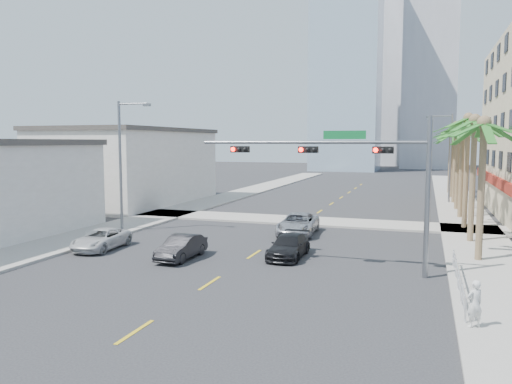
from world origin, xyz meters
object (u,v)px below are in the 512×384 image
car_parked_far (101,239)px  traffic_signal_mast (356,167)px  car_lane_left (181,247)px  car_lane_right (289,246)px  car_lane_center (298,224)px  pedestrian (475,304)px

car_parked_far → traffic_signal_mast: bearing=-5.0°
car_lane_left → car_lane_right: car_lane_left is taller
car_lane_right → traffic_signal_mast: bearing=-28.4°
traffic_signal_mast → car_lane_right: size_ratio=2.64×
car_lane_left → car_lane_center: bearing=65.5°
traffic_signal_mast → car_lane_center: (-4.95, 8.70, -4.35)m
car_lane_center → car_lane_right: (1.16, -6.69, -0.10)m
traffic_signal_mast → car_lane_right: traffic_signal_mast is taller
traffic_signal_mast → pedestrian: size_ratio=7.04×
traffic_signal_mast → car_lane_left: size_ratio=2.91×
car_lane_left → car_lane_center: (4.16, 8.89, 0.08)m
car_lane_center → pedestrian: bearing=-61.1°
traffic_signal_mast → car_parked_far: (-14.64, 0.45, -4.47)m
pedestrian → car_lane_left: bearing=-56.7°
traffic_signal_mast → pedestrian: traffic_signal_mast is taller
traffic_signal_mast → car_lane_right: 6.18m
car_parked_far → car_lane_right: size_ratio=1.01×
car_parked_far → car_lane_left: bearing=-9.9°
car_lane_right → car_parked_far: bearing=-172.3°
traffic_signal_mast → pedestrian: 8.90m
car_lane_left → pedestrian: bearing=-23.1°
car_parked_far → car_lane_center: car_lane_center is taller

